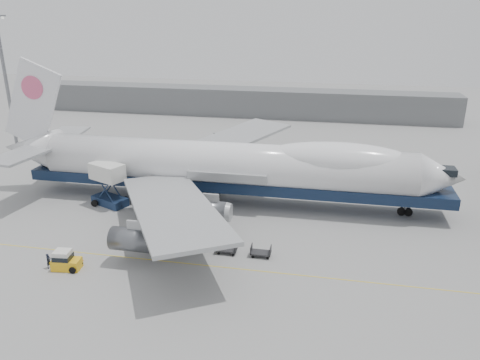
% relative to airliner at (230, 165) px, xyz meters
% --- Properties ---
extents(ground, '(260.00, 260.00, 0.00)m').
position_rel_airliner_xyz_m(ground, '(-0.64, -12.00, -5.62)').
color(ground, gray).
rests_on(ground, ground).
extents(apron_line, '(60.00, 0.15, 0.01)m').
position_rel_airliner_xyz_m(apron_line, '(-0.64, -18.00, -5.62)').
color(apron_line, gold).
rests_on(apron_line, ground).
extents(hangar, '(110.00, 8.00, 7.00)m').
position_rel_airliner_xyz_m(hangar, '(-10.64, 58.00, -2.12)').
color(hangar, slate).
rests_on(hangar, ground).
extents(floodlight_mast, '(2.40, 2.40, 25.43)m').
position_rel_airliner_xyz_m(floodlight_mast, '(-42.64, 12.00, 8.64)').
color(floodlight_mast, slate).
rests_on(floodlight_mast, ground).
extents(airliner, '(67.00, 55.30, 19.98)m').
position_rel_airliner_xyz_m(airliner, '(0.00, 0.00, 0.00)').
color(airliner, white).
rests_on(airliner, ground).
extents(catering_truck, '(5.81, 4.98, 6.15)m').
position_rel_airliner_xyz_m(catering_truck, '(-16.65, -4.23, -2.17)').
color(catering_truck, '#182949').
rests_on(catering_truck, ground).
extents(baggage_tug, '(3.12, 1.88, 2.18)m').
position_rel_airliner_xyz_m(baggage_tug, '(-13.46, -21.57, -4.66)').
color(baggage_tug, yellow).
rests_on(baggage_tug, ground).
extents(ground_worker, '(0.45, 0.65, 1.71)m').
position_rel_airliner_xyz_m(ground_worker, '(-15.33, -21.76, -4.77)').
color(ground_worker, black).
rests_on(ground_worker, ground).
extents(traffic_cone, '(0.44, 0.44, 0.64)m').
position_rel_airliner_xyz_m(traffic_cone, '(-12.70, -19.76, -5.32)').
color(traffic_cone, '#F74F0D').
rests_on(traffic_cone, ground).
extents(dolly_0, '(2.30, 1.35, 1.30)m').
position_rel_airliner_xyz_m(dolly_0, '(-8.96, -14.81, -5.09)').
color(dolly_0, '#2D2D30').
rests_on(dolly_0, ground).
extents(dolly_1, '(2.30, 1.35, 1.30)m').
position_rel_airliner_xyz_m(dolly_1, '(-5.01, -14.81, -5.09)').
color(dolly_1, '#2D2D30').
rests_on(dolly_1, ground).
extents(dolly_2, '(2.30, 1.35, 1.30)m').
position_rel_airliner_xyz_m(dolly_2, '(-1.06, -14.81, -5.09)').
color(dolly_2, '#2D2D30').
rests_on(dolly_2, ground).
extents(dolly_3, '(2.30, 1.35, 1.30)m').
position_rel_airliner_xyz_m(dolly_3, '(2.89, -14.81, -5.09)').
color(dolly_3, '#2D2D30').
rests_on(dolly_3, ground).
extents(dolly_4, '(2.30, 1.35, 1.30)m').
position_rel_airliner_xyz_m(dolly_4, '(6.83, -14.81, -5.09)').
color(dolly_4, '#2D2D30').
rests_on(dolly_4, ground).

